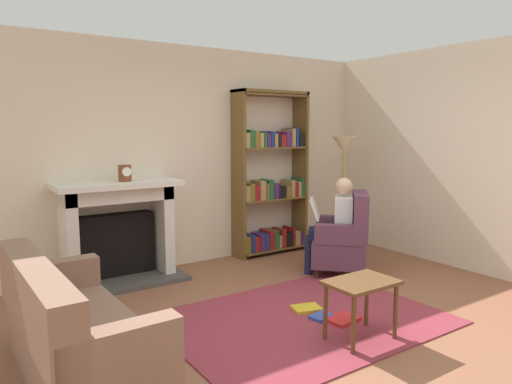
% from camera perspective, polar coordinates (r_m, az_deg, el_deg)
% --- Properties ---
extents(ground, '(14.00, 14.00, 0.00)m').
position_cam_1_polar(ground, '(4.18, 8.48, -16.44)').
color(ground, brown).
extents(back_wall, '(5.60, 0.10, 2.70)m').
position_cam_1_polar(back_wall, '(5.95, -8.15, 4.24)').
color(back_wall, beige).
rests_on(back_wall, ground).
extents(side_wall_right, '(0.10, 5.20, 2.70)m').
position_cam_1_polar(side_wall_right, '(6.63, 18.35, 4.28)').
color(side_wall_right, beige).
rests_on(side_wall_right, ground).
extents(area_rug, '(2.40, 1.80, 0.01)m').
position_cam_1_polar(area_rug, '(4.38, 5.73, -15.12)').
color(area_rug, maroon).
rests_on(area_rug, ground).
extents(fireplace, '(1.36, 0.64, 1.13)m').
position_cam_1_polar(fireplace, '(5.44, -16.48, -4.33)').
color(fireplace, '#4C4742').
rests_on(fireplace, ground).
extents(mantel_clock, '(0.14, 0.14, 0.18)m').
position_cam_1_polar(mantel_clock, '(5.28, -15.64, 2.22)').
color(mantel_clock, brown).
rests_on(mantel_clock, fireplace).
extents(bookshelf, '(1.07, 0.32, 2.20)m').
position_cam_1_polar(bookshelf, '(6.36, 1.81, 1.43)').
color(bookshelf, brown).
rests_on(bookshelf, ground).
extents(armchair_reading, '(0.89, 0.89, 0.97)m').
position_cam_1_polar(armchair_reading, '(5.62, 10.66, -5.56)').
color(armchair_reading, '#331E14').
rests_on(armchair_reading, ground).
extents(seated_reader, '(0.58, 0.58, 1.14)m').
position_cam_1_polar(seated_reader, '(5.58, 9.50, -3.57)').
color(seated_reader, silver).
rests_on(seated_reader, ground).
extents(sofa_floral, '(0.76, 1.72, 0.85)m').
position_cam_1_polar(sofa_floral, '(3.53, -21.39, -15.87)').
color(sofa_floral, '#85604E').
rests_on(sofa_floral, ground).
extents(side_table, '(0.56, 0.39, 0.50)m').
position_cam_1_polar(side_table, '(3.93, 12.65, -11.59)').
color(side_table, brown).
rests_on(side_table, ground).
extents(scattered_books, '(0.41, 0.63, 0.03)m').
position_cam_1_polar(scattered_books, '(4.45, 8.32, -14.51)').
color(scattered_books, red).
rests_on(scattered_books, area_rug).
extents(floor_lamp, '(0.32, 0.32, 1.60)m').
position_cam_1_polar(floor_lamp, '(6.31, 10.64, 4.42)').
color(floor_lamp, '#B7933F').
rests_on(floor_lamp, ground).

